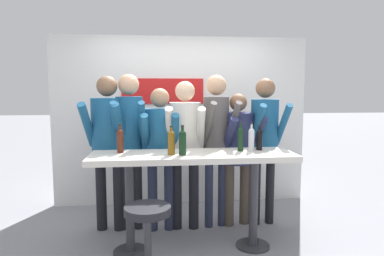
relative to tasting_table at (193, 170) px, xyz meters
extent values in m
plane|color=gray|center=(0.00, 0.00, -0.85)|extent=(40.00, 40.00, 0.00)
cube|color=silver|center=(0.00, 1.57, 0.36)|extent=(3.68, 0.10, 2.43)
cube|color=red|center=(-0.27, 1.51, 0.80)|extent=(1.16, 0.02, 0.36)
cube|color=silver|center=(0.00, 0.00, 0.15)|extent=(2.08, 0.58, 0.06)
cylinder|color=#333338|center=(-0.65, 0.00, -0.34)|extent=(0.09, 0.09, 0.97)
cylinder|color=#333338|center=(-0.65, 0.00, -0.84)|extent=(0.36, 0.36, 0.02)
cylinder|color=#333338|center=(0.65, 0.00, -0.34)|extent=(0.09, 0.09, 0.97)
cylinder|color=#333338|center=(0.65, 0.00, -0.84)|extent=(0.36, 0.36, 0.02)
cylinder|color=#333338|center=(-0.45, -0.60, -0.51)|extent=(0.06, 0.06, 0.63)
cylinder|color=black|center=(-0.45, -0.60, -0.19)|extent=(0.40, 0.40, 0.07)
cylinder|color=black|center=(-1.03, 0.64, -0.41)|extent=(0.12, 0.12, 0.88)
cylinder|color=black|center=(-0.82, 0.61, -0.41)|extent=(0.12, 0.12, 0.88)
cylinder|color=#19517A|center=(-0.93, 0.62, 0.38)|extent=(0.44, 0.44, 0.70)
sphere|color=brown|center=(-0.93, 0.62, 0.86)|extent=(0.24, 0.24, 0.24)
cylinder|color=#19517A|center=(-1.13, 0.48, 0.43)|extent=(0.16, 0.42, 0.54)
cylinder|color=#19517A|center=(-0.78, 0.43, 0.43)|extent=(0.16, 0.42, 0.54)
cylinder|color=black|center=(-0.77, 0.62, -0.41)|extent=(0.10, 0.10, 0.89)
cylinder|color=black|center=(-0.60, 0.62, -0.41)|extent=(0.10, 0.10, 0.89)
cylinder|color=#19517A|center=(-0.68, 0.62, 0.39)|extent=(0.32, 0.32, 0.70)
sphere|color=tan|center=(-0.68, 0.62, 0.88)|extent=(0.24, 0.24, 0.24)
cylinder|color=#19517A|center=(-0.82, 0.45, 0.44)|extent=(0.08, 0.41, 0.53)
cylinder|color=#19517A|center=(-0.53, 0.45, 0.44)|extent=(0.08, 0.41, 0.53)
cylinder|color=#23283D|center=(-0.42, 0.56, -0.45)|extent=(0.11, 0.11, 0.81)
cylinder|color=#23283D|center=(-0.23, 0.55, -0.45)|extent=(0.11, 0.11, 0.81)
cylinder|color=#19517A|center=(-0.32, 0.55, 0.28)|extent=(0.36, 0.36, 0.64)
sphere|color=#9E7556|center=(-0.32, 0.55, 0.73)|extent=(0.22, 0.22, 0.22)
cylinder|color=#19517A|center=(-0.49, 0.40, 0.33)|extent=(0.09, 0.38, 0.50)
cylinder|color=#19517A|center=(-0.16, 0.39, 0.33)|extent=(0.09, 0.38, 0.50)
cylinder|color=black|center=(-0.13, 0.57, -0.43)|extent=(0.12, 0.12, 0.85)
cylinder|color=black|center=(0.07, 0.56, -0.43)|extent=(0.12, 0.12, 0.85)
cylinder|color=beige|center=(-0.03, 0.57, 0.34)|extent=(0.40, 0.40, 0.67)
sphere|color=#D6AD89|center=(-0.03, 0.57, 0.81)|extent=(0.23, 0.23, 0.23)
cylinder|color=beige|center=(-0.22, 0.42, 0.38)|extent=(0.12, 0.41, 0.52)
cylinder|color=beige|center=(0.13, 0.39, 0.38)|extent=(0.12, 0.41, 0.52)
cylinder|color=#23283D|center=(0.26, 0.58, -0.41)|extent=(0.10, 0.10, 0.89)
cylinder|color=#23283D|center=(0.43, 0.61, -0.41)|extent=(0.10, 0.10, 0.89)
cylinder|color=#514C4C|center=(0.34, 0.60, 0.39)|extent=(0.35, 0.35, 0.70)
sphere|color=tan|center=(0.34, 0.60, 0.87)|extent=(0.24, 0.24, 0.24)
cylinder|color=#514C4C|center=(0.23, 0.40, 0.44)|extent=(0.14, 0.41, 0.53)
cylinder|color=#514C4C|center=(0.52, 0.45, 0.44)|extent=(0.14, 0.41, 0.53)
cylinder|color=#473D33|center=(0.51, 0.60, -0.46)|extent=(0.12, 0.12, 0.78)
cylinder|color=#473D33|center=(0.72, 0.65, -0.46)|extent=(0.12, 0.12, 0.78)
cylinder|color=#23284C|center=(0.62, 0.63, 0.24)|extent=(0.46, 0.46, 0.62)
sphere|color=brown|center=(0.62, 0.63, 0.67)|extent=(0.21, 0.21, 0.21)
cylinder|color=#23284C|center=(0.47, 0.44, 0.28)|extent=(0.17, 0.39, 0.48)
cylinder|color=#23284C|center=(0.83, 0.52, 0.28)|extent=(0.17, 0.39, 0.48)
cylinder|color=black|center=(0.86, 0.61, -0.42)|extent=(0.11, 0.11, 0.87)
cylinder|color=black|center=(1.04, 0.63, -0.42)|extent=(0.11, 0.11, 0.87)
cylinder|color=#19517A|center=(0.95, 0.62, 0.36)|extent=(0.36, 0.36, 0.69)
sphere|color=brown|center=(0.95, 0.62, 0.84)|extent=(0.24, 0.24, 0.24)
cylinder|color=#19517A|center=(0.80, 0.44, 0.41)|extent=(0.11, 0.41, 0.52)
cylinder|color=#19517A|center=(1.12, 0.46, 0.41)|extent=(0.11, 0.41, 0.52)
cylinder|color=black|center=(0.51, 0.07, 0.28)|extent=(0.06, 0.06, 0.22)
sphere|color=black|center=(0.51, 0.07, 0.39)|extent=(0.06, 0.06, 0.06)
cylinder|color=black|center=(0.51, 0.07, 0.43)|extent=(0.02, 0.02, 0.08)
cylinder|color=black|center=(0.51, 0.07, 0.48)|extent=(0.03, 0.03, 0.02)
cylinder|color=black|center=(0.73, 0.12, 0.27)|extent=(0.07, 0.07, 0.19)
sphere|color=black|center=(0.73, 0.12, 0.37)|extent=(0.07, 0.07, 0.07)
cylinder|color=black|center=(0.73, 0.12, 0.40)|extent=(0.03, 0.03, 0.07)
cylinder|color=black|center=(0.73, 0.12, 0.44)|extent=(0.03, 0.03, 0.01)
cylinder|color=#B7BCC1|center=(0.63, 0.06, 0.28)|extent=(0.06, 0.06, 0.21)
sphere|color=#B7BCC1|center=(0.63, 0.06, 0.39)|extent=(0.06, 0.06, 0.06)
cylinder|color=#B7BCC1|center=(0.63, 0.06, 0.42)|extent=(0.02, 0.02, 0.07)
cylinder|color=black|center=(0.63, 0.06, 0.47)|extent=(0.03, 0.03, 0.02)
cylinder|color=#4C1E0F|center=(-0.74, 0.11, 0.28)|extent=(0.07, 0.07, 0.21)
sphere|color=#4C1E0F|center=(-0.74, 0.11, 0.39)|extent=(0.07, 0.07, 0.07)
cylinder|color=#4C1E0F|center=(-0.74, 0.11, 0.42)|extent=(0.03, 0.03, 0.07)
cylinder|color=black|center=(-0.74, 0.11, 0.47)|extent=(0.03, 0.03, 0.02)
cylinder|color=black|center=(-0.11, -0.09, 0.28)|extent=(0.07, 0.07, 0.21)
sphere|color=black|center=(-0.11, -0.09, 0.39)|extent=(0.07, 0.07, 0.07)
cylinder|color=black|center=(-0.11, -0.09, 0.42)|extent=(0.03, 0.03, 0.07)
cylinder|color=black|center=(-0.11, -0.09, 0.47)|extent=(0.03, 0.03, 0.02)
cylinder|color=brown|center=(-0.22, -0.05, 0.28)|extent=(0.07, 0.07, 0.20)
sphere|color=brown|center=(-0.22, -0.05, 0.38)|extent=(0.07, 0.07, 0.07)
cylinder|color=brown|center=(-0.22, -0.05, 0.42)|extent=(0.03, 0.03, 0.07)
cylinder|color=black|center=(-0.22, -0.05, 0.46)|extent=(0.03, 0.03, 0.01)
camera|label=1|loc=(-0.37, -3.42, 0.82)|focal=32.00mm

